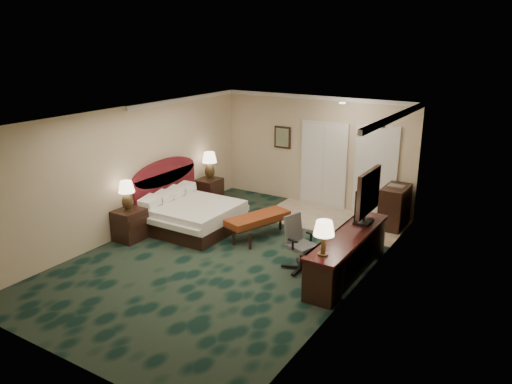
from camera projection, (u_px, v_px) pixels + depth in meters
The scene contains 24 objects.
floor at pixel (229, 257), 9.57m from camera, with size 5.00×7.50×0.00m, color black.
ceiling at pixel (227, 116), 8.76m from camera, with size 5.00×7.50×0.00m, color white.
wall_back at pixel (315, 151), 12.21m from camera, with size 5.00×0.00×2.70m, color #BFAE94.
wall_front at pixel (54, 266), 6.13m from camera, with size 5.00×0.00×2.70m, color #BFAE94.
wall_left at pixel (130, 171), 10.42m from camera, with size 0.00×7.50×2.70m, color #BFAE94.
wall_right at pixel (357, 214), 7.91m from camera, with size 0.00×7.50×2.70m, color #BFAE94.
crown_molding at pixel (227, 119), 8.77m from camera, with size 5.00×7.50×0.10m, color silver, non-canonical shape.
tile_patch at pixel (333, 220), 11.47m from camera, with size 3.20×1.70×0.01m, color tan.
headboard at pixel (166, 189), 11.40m from camera, with size 0.12×2.00×1.40m, color #531018, non-canonical shape.
entry_door at pixel (375, 172), 11.50m from camera, with size 1.02×0.06×2.18m, color silver.
closet_doors at pixel (324, 164), 12.14m from camera, with size 1.20×0.06×2.10m, color silver.
wall_art at pixel (283, 137), 12.55m from camera, with size 0.45×0.06×0.55m, color #4C6859.
wall_mirror at pixel (369, 192), 8.36m from camera, with size 0.05×0.95×0.75m, color white.
bed at pixel (192, 217), 10.84m from camera, with size 1.83×1.69×0.58m, color white.
nightstand_near at pixel (130, 225), 10.28m from camera, with size 0.52×0.59×0.65m, color black.
nightstand_far at pixel (209, 191), 12.50m from camera, with size 0.51×0.59×0.64m, color black.
lamp_near at pixel (127, 196), 10.09m from camera, with size 0.33×0.33×0.62m, color #312013, non-canonical shape.
lamp_far at pixel (210, 166), 12.32m from camera, with size 0.36×0.36×0.68m, color #312013, non-canonical shape.
bed_bench at pixel (258, 226), 10.44m from camera, with size 0.50×1.43×0.48m, color maroon.
desk at pixel (348, 255), 8.76m from camera, with size 0.57×2.63×0.76m, color black.
tv at pixel (365, 204), 9.08m from camera, with size 0.08×0.93×0.73m, color black.
desk_lamp at pixel (324, 238), 7.75m from camera, with size 0.33×0.33×0.58m, color #312013, non-canonical shape.
desk_chair at pixel (302, 244), 8.90m from camera, with size 0.58×0.54×1.00m, color #48494A, non-canonical shape.
minibar at pixel (395, 207), 10.92m from camera, with size 0.49×0.88×0.93m, color black.
Camera 1 is at (5.04, -7.17, 4.07)m, focal length 35.00 mm.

